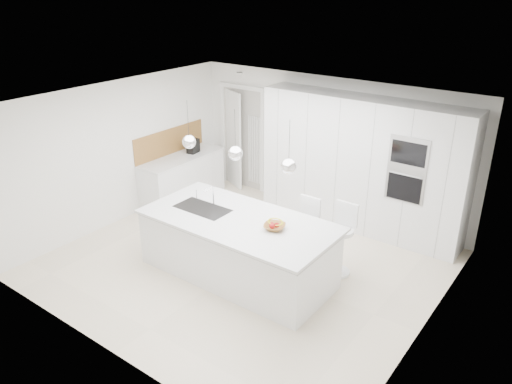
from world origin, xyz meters
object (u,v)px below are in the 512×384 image
Objects in this scene: fruit_bowl at (274,227)px; island_base at (237,249)px; bar_stool_left at (304,233)px; bar_stool_right at (341,241)px; espresso_machine at (193,146)px.

island_base is at bearing -171.16° from fruit_bowl.
bar_stool_left is 0.97× the size of bar_stool_right.
bar_stool_right is (0.60, 0.83, -0.39)m from fruit_bowl.
bar_stool_right is at bearing 7.82° from bar_stool_left.
fruit_bowl is at bearing -36.89° from espresso_machine.
bar_stool_right reaches higher than fruit_bowl.
island_base is 2.54× the size of bar_stool_right.
bar_stool_left is (0.63, 0.84, 0.11)m from island_base.
bar_stool_left is at bearing 52.90° from island_base.
bar_stool_right is at bearing 53.88° from fruit_bowl.
espresso_machine is (-3.12, 1.73, 0.10)m from fruit_bowl.
fruit_bowl is at bearing -93.87° from bar_stool_left.
bar_stool_right is (1.19, 0.92, 0.12)m from island_base.
fruit_bowl is 3.57m from espresso_machine.
bar_stool_left reaches higher than fruit_bowl.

